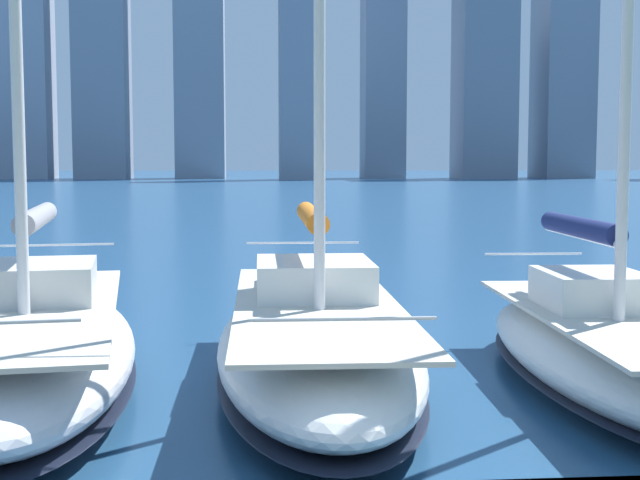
{
  "coord_description": "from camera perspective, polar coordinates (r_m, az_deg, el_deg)",
  "views": [
    {
      "loc": [
        0.99,
        5.91,
        3.34
      ],
      "look_at": [
        -0.0,
        -6.81,
        2.2
      ],
      "focal_mm": 50.0,
      "sensor_mm": 36.0,
      "label": 1
    }
  ],
  "objects": [
    {
      "name": "sailboat_orange",
      "position": [
        13.22,
        -0.24,
        -6.37
      ],
      "size": [
        2.99,
        9.18,
        10.43
      ],
      "color": "white",
      "rests_on": "ground"
    },
    {
      "name": "city_skyline",
      "position": [
        167.08,
        -5.52,
        10.88
      ],
      "size": [
        173.25,
        24.83,
        54.37
      ],
      "color": "#8892A1",
      "rests_on": "ground"
    },
    {
      "name": "sailboat_grey",
      "position": [
        13.34,
        -17.99,
        -6.48
      ],
      "size": [
        4.02,
        9.25,
        10.13
      ],
      "color": "white",
      "rests_on": "ground"
    },
    {
      "name": "sailboat_navy",
      "position": [
        13.68,
        17.56,
        -6.32
      ],
      "size": [
        2.69,
        8.13,
        12.36
      ],
      "color": "white",
      "rests_on": "ground"
    }
  ]
}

